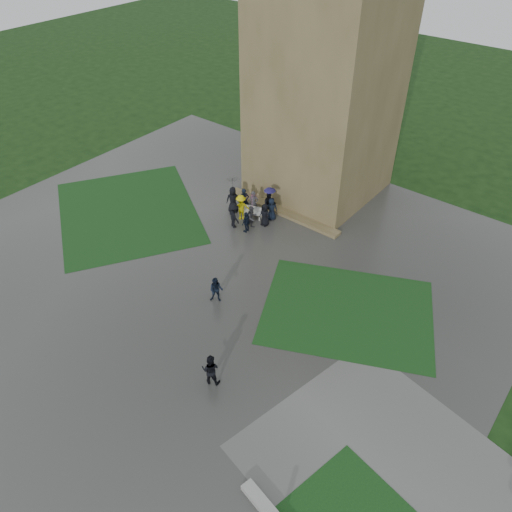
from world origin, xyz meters
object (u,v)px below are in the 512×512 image
Objects in this scene: bench at (253,212)px; pedestrian_near at (211,369)px; tower at (328,65)px; pedestrian_mid at (216,290)px.

pedestrian_near is at bearing -76.70° from bench.
bench is 0.85× the size of pedestrian_near.
tower reaches higher than pedestrian_near.
tower is 10.40× the size of pedestrian_near.
bench is 0.94× the size of pedestrian_mid.
tower is at bearing -99.46° from pedestrian_near.
pedestrian_mid is 5.51m from pedestrian_near.
pedestrian_mid is at bearing -80.26° from tower.
tower is at bearing 68.08° from pedestrian_mid.
tower reaches higher than pedestrian_mid.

